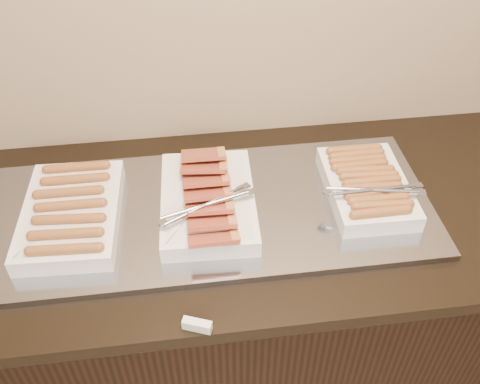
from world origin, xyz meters
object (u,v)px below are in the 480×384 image
at_px(warming_tray, 211,211).
at_px(dish_left, 71,213).
at_px(dish_center, 208,201).
at_px(counter, 222,309).
at_px(dish_right, 367,186).

distance_m(warming_tray, dish_left, 0.37).
xyz_separation_m(warming_tray, dish_center, (-0.01, -0.00, 0.04)).
relative_size(counter, warming_tray, 1.72).
distance_m(counter, dish_center, 0.50).
distance_m(counter, dish_right, 0.65).
distance_m(warming_tray, dish_center, 0.04).
xyz_separation_m(warming_tray, dish_right, (0.43, -0.00, 0.05)).
bearing_deg(counter, dish_center, -171.73).
relative_size(counter, dish_center, 5.30).
bearing_deg(dish_center, counter, 10.85).
distance_m(dish_left, dish_right, 0.79).
bearing_deg(dish_right, warming_tray, -179.43).
xyz_separation_m(counter, warming_tray, (-0.02, 0.00, 0.46)).
bearing_deg(dish_left, dish_center, 1.98).
bearing_deg(dish_left, counter, 2.60).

